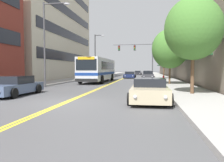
# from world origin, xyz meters

# --- Properties ---
(ground_plane) EXTENTS (240.00, 240.00, 0.00)m
(ground_plane) POSITION_xyz_m (0.00, 37.00, 0.00)
(ground_plane) COLOR #4C4C4F
(sidewalk_left) EXTENTS (3.23, 106.00, 0.18)m
(sidewalk_left) POSITION_xyz_m (-7.11, 37.00, 0.09)
(sidewalk_left) COLOR #9E9B96
(sidewalk_left) RESTS_ON ground_plane
(sidewalk_right) EXTENTS (3.23, 106.00, 0.18)m
(sidewalk_right) POSITION_xyz_m (7.11, 37.00, 0.09)
(sidewalk_right) COLOR #9E9B96
(sidewalk_right) RESTS_ON ground_plane
(centre_line) EXTENTS (0.34, 106.00, 0.01)m
(centre_line) POSITION_xyz_m (0.00, 37.00, 0.00)
(centre_line) COLOR yellow
(centre_line) RESTS_ON ground_plane
(office_tower_left) EXTENTS (12.08, 25.79, 26.25)m
(office_tower_left) POSITION_xyz_m (-14.96, 25.81, 13.13)
(office_tower_left) COLOR beige
(office_tower_left) RESTS_ON ground_plane
(storefront_row_right) EXTENTS (9.10, 68.00, 7.43)m
(storefront_row_right) POSITION_xyz_m (12.95, 37.00, 3.71)
(storefront_row_right) COLOR gray
(storefront_row_right) RESTS_ON ground_plane
(city_bus) EXTENTS (2.87, 12.38, 3.06)m
(city_bus) POSITION_xyz_m (-2.19, 18.02, 1.73)
(city_bus) COLOR silver
(city_bus) RESTS_ON ground_plane
(car_slate_blue_parked_left_near) EXTENTS (2.06, 4.82, 1.27)m
(car_slate_blue_parked_left_near) POSITION_xyz_m (-4.42, 2.39, 0.59)
(car_slate_blue_parked_left_near) COLOR #475675
(car_slate_blue_parked_left_near) RESTS_ON ground_plane
(car_red_parked_left_mid) EXTENTS (2.07, 4.26, 1.27)m
(car_red_parked_left_mid) POSITION_xyz_m (-4.30, 33.87, 0.58)
(car_red_parked_left_mid) COLOR maroon
(car_red_parked_left_mid) RESTS_ON ground_plane
(car_beige_parked_right_foreground) EXTENTS (2.10, 4.42, 1.24)m
(car_beige_parked_right_foreground) POSITION_xyz_m (4.30, 0.92, 0.58)
(car_beige_parked_right_foreground) COLOR #BCAD89
(car_beige_parked_right_foreground) RESTS_ON ground_plane
(car_dark_grey_parked_right_mid) EXTENTS (2.05, 4.63, 1.39)m
(car_dark_grey_parked_right_mid) POSITION_xyz_m (4.41, 25.57, 0.64)
(car_dark_grey_parked_right_mid) COLOR #38383D
(car_dark_grey_parked_right_mid) RESTS_ON ground_plane
(car_silver_parked_right_far) EXTENTS (2.11, 4.28, 1.31)m
(car_silver_parked_right_far) POSITION_xyz_m (4.36, 42.85, 0.60)
(car_silver_parked_right_far) COLOR #B7B7BC
(car_silver_parked_right_far) RESTS_ON ground_plane
(car_charcoal_moving_lead) EXTENTS (2.15, 4.37, 1.17)m
(car_charcoal_moving_lead) POSITION_xyz_m (1.71, 52.65, 0.55)
(car_charcoal_moving_lead) COLOR #232328
(car_charcoal_moving_lead) RESTS_ON ground_plane
(car_navy_moving_second) EXTENTS (2.18, 4.38, 1.23)m
(car_navy_moving_second) POSITION_xyz_m (1.10, 29.90, 0.57)
(car_navy_moving_second) COLOR #19234C
(car_navy_moving_second) RESTS_ON ground_plane
(traffic_signal_mast) EXTENTS (7.10, 0.38, 6.42)m
(traffic_signal_mast) POSITION_xyz_m (2.76, 28.53, 4.61)
(traffic_signal_mast) COLOR #47474C
(traffic_signal_mast) RESTS_ON ground_plane
(street_lamp_left_near) EXTENTS (2.58, 0.28, 7.88)m
(street_lamp_left_near) POSITION_xyz_m (-4.93, 8.57, 4.72)
(street_lamp_left_near) COLOR #47474C
(street_lamp_left_near) RESTS_ON ground_plane
(street_lamp_left_far) EXTENTS (1.79, 0.28, 8.07)m
(street_lamp_left_far) POSITION_xyz_m (-5.08, 29.03, 4.73)
(street_lamp_left_far) COLOR #47474C
(street_lamp_left_far) RESTS_ON ground_plane
(street_tree_right_near) EXTENTS (3.56, 3.56, 6.03)m
(street_tree_right_near) POSITION_xyz_m (7.00, 3.66, 4.24)
(street_tree_right_near) COLOR brown
(street_tree_right_near) RESTS_ON sidewalk_right
(street_tree_right_mid) EXTENTS (3.71, 3.71, 5.67)m
(street_tree_right_mid) POSITION_xyz_m (6.52, 12.57, 3.81)
(street_tree_right_mid) COLOR brown
(street_tree_right_mid) RESTS_ON sidewalk_right
(street_tree_right_far) EXTENTS (3.04, 3.04, 5.90)m
(street_tree_right_far) POSITION_xyz_m (6.91, 25.19, 4.39)
(street_tree_right_far) COLOR brown
(street_tree_right_far) RESTS_ON sidewalk_right
(fire_hydrant) EXTENTS (0.29, 0.21, 0.84)m
(fire_hydrant) POSITION_xyz_m (5.95, 13.14, 0.60)
(fire_hydrant) COLOR red
(fire_hydrant) RESTS_ON sidewalk_right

